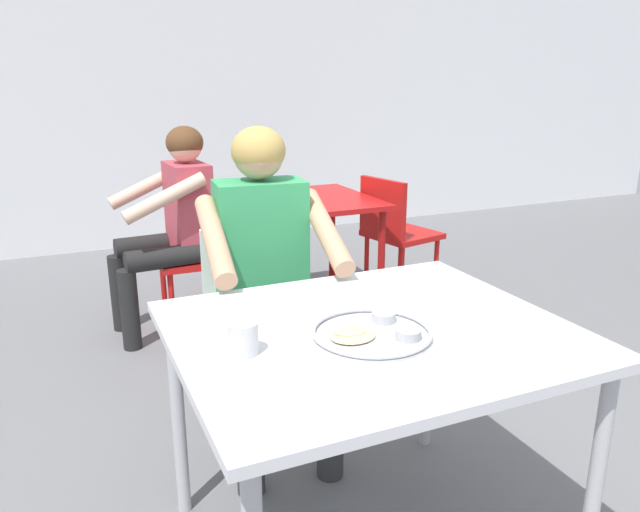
{
  "coord_description": "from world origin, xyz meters",
  "views": [
    {
      "loc": [
        -0.81,
        -1.39,
        1.44
      ],
      "look_at": [
        -0.08,
        0.25,
        0.9
      ],
      "focal_mm": 34.05,
      "sensor_mm": 36.0,
      "label": 1
    }
  ],
  "objects": [
    {
      "name": "back_wall",
      "position": [
        0.0,
        4.03,
        1.7
      ],
      "size": [
        12.0,
        0.12,
        3.4
      ],
      "primitive_type": "cube",
      "color": "white",
      "rests_on": "ground"
    },
    {
      "name": "table_foreground",
      "position": [
        -0.04,
        0.0,
        0.68
      ],
      "size": [
        1.1,
        0.93,
        0.75
      ],
      "color": "silver",
      "rests_on": "ground"
    },
    {
      "name": "thali_tray",
      "position": [
        -0.06,
        -0.05,
        0.77
      ],
      "size": [
        0.33,
        0.33,
        0.03
      ],
      "color": "#B7BABF",
      "rests_on": "table_foreground"
    },
    {
      "name": "drinking_cup",
      "position": [
        -0.42,
        -0.01,
        0.8
      ],
      "size": [
        0.08,
        0.08,
        0.09
      ],
      "color": "silver",
      "rests_on": "table_foreground"
    },
    {
      "name": "chair_foreground",
      "position": [
        -0.09,
        0.91,
        0.49
      ],
      "size": [
        0.46,
        0.45,
        0.82
      ],
      "color": "silver",
      "rests_on": "ground"
    },
    {
      "name": "diner_foreground",
      "position": [
        -0.11,
        0.7,
        0.75
      ],
      "size": [
        0.53,
        0.58,
        1.26
      ],
      "color": "#303030",
      "rests_on": "ground"
    },
    {
      "name": "table_background_red",
      "position": [
        0.58,
        2.0,
        0.63
      ],
      "size": [
        0.85,
        0.82,
        0.72
      ],
      "color": "#B71414",
      "rests_on": "ground"
    },
    {
      "name": "chair_red_left",
      "position": [
        -0.03,
        1.98,
        0.48
      ],
      "size": [
        0.43,
        0.39,
        0.83
      ],
      "color": "red",
      "rests_on": "ground"
    },
    {
      "name": "chair_red_right",
      "position": [
        1.19,
        1.92,
        0.48
      ],
      "size": [
        0.48,
        0.5,
        0.82
      ],
      "color": "red",
      "rests_on": "ground"
    },
    {
      "name": "patron_background",
      "position": [
        -0.22,
        1.99,
        0.71
      ],
      "size": [
        0.57,
        0.52,
        1.18
      ],
      "color": "black",
      "rests_on": "ground"
    }
  ]
}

